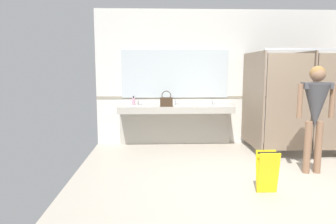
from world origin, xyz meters
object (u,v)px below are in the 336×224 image
(wet_floor_sign, at_px, (267,171))
(handbag, at_px, (166,101))
(person_standing, at_px, (316,106))
(soap_dispenser, at_px, (134,101))

(wet_floor_sign, bearing_deg, handbag, 118.08)
(person_standing, distance_m, handbag, 2.86)
(handbag, xyz_separation_m, wet_floor_sign, (1.30, -2.44, -0.71))
(handbag, height_order, soap_dispenser, handbag)
(person_standing, distance_m, wet_floor_sign, 1.51)
(person_standing, xyz_separation_m, soap_dispenser, (-3.03, 1.97, -0.13))
(soap_dispenser, bearing_deg, handbag, -22.86)
(soap_dispenser, relative_size, wet_floor_sign, 0.33)
(person_standing, height_order, wet_floor_sign, person_standing)
(person_standing, distance_m, soap_dispenser, 3.62)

